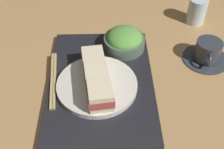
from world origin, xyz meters
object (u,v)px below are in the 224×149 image
at_px(sandwich_near, 93,60).
at_px(coffee_cup, 207,52).
at_px(salad_bowl, 124,40).
at_px(drinking_glass, 197,11).
at_px(sandwich_middle, 97,76).
at_px(chopsticks_pair, 53,79).
at_px(sandwich_plate, 97,85).
at_px(sandwich_far, 100,96).

distance_m(sandwich_near, coffee_cup, 0.37).
bearing_deg(coffee_cup, salad_bowl, -99.47).
distance_m(sandwich_near, drinking_glass, 0.47).
distance_m(sandwich_middle, drinking_glass, 0.51).
xyz_separation_m(sandwich_middle, coffee_cup, (-0.13, 0.35, -0.03)).
bearing_deg(sandwich_middle, sandwich_near, -171.44).
distance_m(sandwich_middle, chopsticks_pair, 0.14).
relative_size(sandwich_plate, sandwich_near, 2.90).
bearing_deg(salad_bowl, chopsticks_pair, -56.50).
bearing_deg(salad_bowl, coffee_cup, 80.53).
bearing_deg(sandwich_plate, salad_bowl, 153.37).
bearing_deg(sandwich_near, drinking_glass, 125.89).
bearing_deg(drinking_glass, sandwich_middle, -46.74).
bearing_deg(coffee_cup, drinking_glass, 176.25).
relative_size(sandwich_plate, coffee_cup, 1.56).
xyz_separation_m(salad_bowl, drinking_glass, (-0.17, 0.28, -0.00)).
height_order(sandwich_far, salad_bowl, sandwich_far).
bearing_deg(sandwich_middle, sandwich_far, 8.56).
bearing_deg(sandwich_plate, drinking_glass, 133.26).
bearing_deg(chopsticks_pair, drinking_glass, 122.33).
relative_size(chopsticks_pair, coffee_cup, 1.52).
bearing_deg(sandwich_near, sandwich_middle, 8.56).
height_order(salad_bowl, drinking_glass, drinking_glass).
bearing_deg(sandwich_near, chopsticks_pair, -70.97).
distance_m(sandwich_plate, drinking_glass, 0.51).
xyz_separation_m(sandwich_far, chopsticks_pair, (-0.10, -0.14, -0.04)).
bearing_deg(sandwich_far, chopsticks_pair, -126.29).
distance_m(salad_bowl, drinking_glass, 0.33).
height_order(sandwich_plate, chopsticks_pair, sandwich_plate).
xyz_separation_m(sandwich_far, coffee_cup, (-0.20, 0.34, -0.03)).
xyz_separation_m(sandwich_far, salad_bowl, (-0.25, 0.08, -0.01)).
bearing_deg(drinking_glass, salad_bowl, -58.60).
height_order(sandwich_plate, salad_bowl, salad_bowl).
bearing_deg(salad_bowl, sandwich_middle, -26.63).
height_order(sandwich_far, chopsticks_pair, sandwich_far).
xyz_separation_m(sandwich_plate, coffee_cup, (-0.13, 0.35, 0.00)).
relative_size(sandwich_far, chopsticks_pair, 0.35).
relative_size(sandwich_middle, drinking_glass, 0.86).
xyz_separation_m(sandwich_near, coffee_cup, (-0.06, 0.36, -0.03)).
bearing_deg(sandwich_middle, sandwich_plate, -135.00).
bearing_deg(sandwich_far, salad_bowl, 162.71).
height_order(chopsticks_pair, drinking_glass, drinking_glass).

